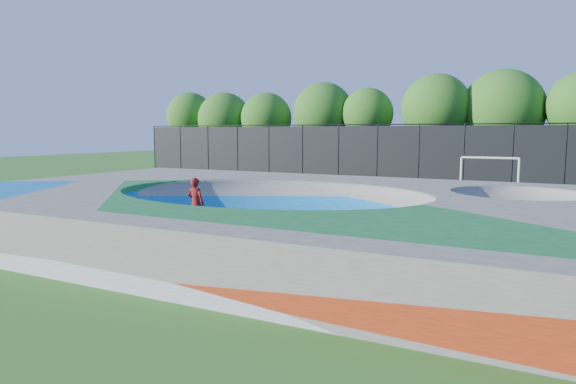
# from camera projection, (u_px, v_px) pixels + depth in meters

# --- Properties ---
(ground) EXTENTS (120.00, 120.00, 0.00)m
(ground) POSITION_uv_depth(u_px,v_px,m) (269.00, 235.00, 17.40)
(ground) COLOR #28601A
(ground) RESTS_ON ground
(skate_deck) EXTENTS (22.00, 14.00, 1.50)m
(skate_deck) POSITION_uv_depth(u_px,v_px,m) (269.00, 213.00, 17.31)
(skate_deck) COLOR gray
(skate_deck) RESTS_ON ground
(skater) EXTENTS (0.68, 0.44, 1.85)m
(skater) POSITION_uv_depth(u_px,v_px,m) (196.00, 203.00, 18.33)
(skater) COLOR red
(skater) RESTS_ON ground
(skateboard) EXTENTS (0.80, 0.30, 0.05)m
(skateboard) POSITION_uv_depth(u_px,v_px,m) (196.00, 228.00, 18.44)
(skateboard) COLOR black
(skateboard) RESTS_ON ground
(soccer_goal) EXTENTS (3.16, 0.12, 2.08)m
(soccer_goal) POSITION_uv_depth(u_px,v_px,m) (489.00, 168.00, 28.83)
(soccer_goal) COLOR white
(soccer_goal) RESTS_ON ground
(fence) EXTENTS (48.09, 0.09, 4.04)m
(fence) POSITION_uv_depth(u_px,v_px,m) (419.00, 152.00, 35.64)
(fence) COLOR black
(fence) RESTS_ON ground
(treeline) EXTENTS (51.78, 6.91, 8.06)m
(treeline) POSITION_uv_depth(u_px,v_px,m) (426.00, 112.00, 39.66)
(treeline) COLOR #4B3225
(treeline) RESTS_ON ground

